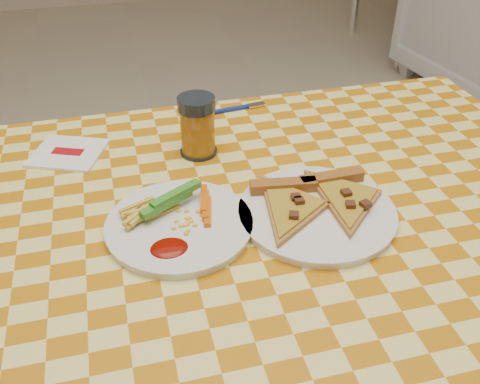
% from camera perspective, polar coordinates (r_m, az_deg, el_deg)
% --- Properties ---
extents(table, '(1.28, 0.88, 0.76)m').
position_cam_1_polar(table, '(0.93, 0.47, -6.43)').
color(table, white).
rests_on(table, ground).
extents(plate_left, '(0.27, 0.27, 0.01)m').
position_cam_1_polar(plate_left, '(0.86, -6.48, -3.65)').
color(plate_left, white).
rests_on(plate_left, table).
extents(plate_right, '(0.32, 0.32, 0.01)m').
position_cam_1_polar(plate_right, '(0.89, 8.19, -2.28)').
color(plate_right, white).
rests_on(plate_right, table).
extents(fries_veggies, '(0.17, 0.16, 0.04)m').
position_cam_1_polar(fries_veggies, '(0.86, -7.27, -2.27)').
color(fries_veggies, '#F6B64E').
rests_on(fries_veggies, plate_left).
extents(pizza_slices, '(0.25, 0.24, 0.02)m').
position_cam_1_polar(pizza_slices, '(0.90, 8.10, -0.87)').
color(pizza_slices, '#B57C37').
rests_on(pizza_slices, plate_right).
extents(drink_glass, '(0.07, 0.07, 0.12)m').
position_cam_1_polar(drink_glass, '(1.03, -4.56, 6.99)').
color(drink_glass, black).
rests_on(drink_glass, table).
extents(napkin, '(0.17, 0.16, 0.01)m').
position_cam_1_polar(napkin, '(1.10, -17.87, 3.99)').
color(napkin, white).
rests_on(napkin, table).
extents(fork, '(0.13, 0.03, 0.01)m').
position_cam_1_polar(fork, '(1.22, -0.18, 8.96)').
color(fork, navy).
rests_on(fork, table).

